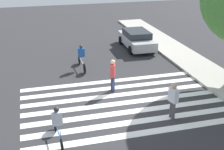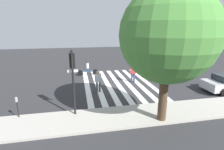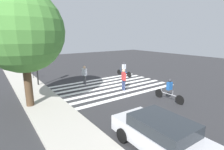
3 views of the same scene
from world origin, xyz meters
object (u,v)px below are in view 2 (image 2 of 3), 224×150
at_px(cyclist_mid_street, 165,69).
at_px(cyclist_far_lane, 88,68).
at_px(pedestrian_child_with_backpack, 133,72).
at_px(street_tree, 168,36).
at_px(traffic_light, 73,71).
at_px(pedestrian_adult_yellow_jacket, 98,80).
at_px(parking_meter, 17,103).

bearing_deg(cyclist_mid_street, cyclist_far_lane, -17.91).
bearing_deg(pedestrian_child_with_backpack, cyclist_far_lane, 160.30).
relative_size(street_tree, cyclist_mid_street, 3.05).
bearing_deg(cyclist_far_lane, traffic_light, 77.91).
distance_m(street_tree, pedestrian_child_with_backpack, 8.14).
xyz_separation_m(cyclist_mid_street, cyclist_far_lane, (7.87, -2.35, -0.00)).
xyz_separation_m(traffic_light, cyclist_mid_street, (-9.21, -6.50, -1.91)).
xyz_separation_m(pedestrian_child_with_backpack, pedestrian_adult_yellow_jacket, (3.56, 1.83, -0.02)).
bearing_deg(parking_meter, pedestrian_child_with_backpack, -148.05).
relative_size(traffic_light, cyclist_mid_street, 1.67).
xyz_separation_m(traffic_light, pedestrian_child_with_backpack, (-5.42, -5.47, -1.75)).
distance_m(pedestrian_adult_yellow_jacket, cyclist_far_lane, 5.25).
xyz_separation_m(street_tree, cyclist_mid_street, (-4.44, -8.23, -3.90)).
height_order(traffic_light, cyclist_far_lane, traffic_light).
relative_size(pedestrian_adult_yellow_jacket, cyclist_far_lane, 0.78).
relative_size(parking_meter, pedestrian_adult_yellow_jacket, 0.78).
distance_m(traffic_light, parking_meter, 3.64).
bearing_deg(cyclist_far_lane, street_tree, 104.45).
height_order(street_tree, cyclist_far_lane, street_tree).
xyz_separation_m(street_tree, pedestrian_adult_yellow_jacket, (2.91, -5.36, -3.76)).
bearing_deg(pedestrian_adult_yellow_jacket, street_tree, 104.55).
xyz_separation_m(parking_meter, cyclist_mid_street, (-12.40, -6.40, -0.17)).
xyz_separation_m(street_tree, pedestrian_child_with_backpack, (-0.65, -7.20, -3.74)).
bearing_deg(cyclist_mid_street, traffic_light, 33.95).
height_order(traffic_light, street_tree, street_tree).
height_order(street_tree, pedestrian_adult_yellow_jacket, street_tree).
distance_m(street_tree, cyclist_mid_street, 10.13).
height_order(pedestrian_child_with_backpack, pedestrian_adult_yellow_jacket, pedestrian_child_with_backpack).
bearing_deg(pedestrian_child_with_backpack, street_tree, -75.23).
bearing_deg(pedestrian_child_with_backpack, parking_meter, -128.11).
bearing_deg(parking_meter, cyclist_far_lane, -117.35).
distance_m(street_tree, pedestrian_adult_yellow_jacket, 7.17).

